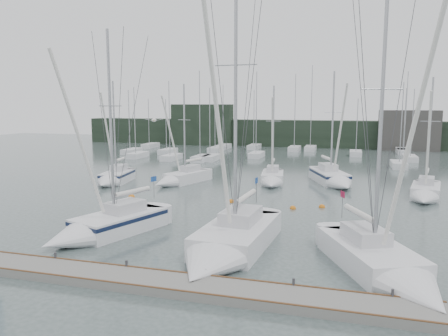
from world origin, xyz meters
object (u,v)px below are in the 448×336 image
(sailboat_near_center, at_px, (224,248))
(sailboat_near_right, at_px, (390,270))
(sailboat_mid_c, at_px, (272,180))
(buoy_d, at_px, (322,207))
(sailboat_mid_a, at_px, (113,178))
(buoy_b, at_px, (293,209))
(buoy_a, at_px, (231,202))
(sailboat_near_left, at_px, (99,228))
(sailboat_mid_e, at_px, (425,194))
(buoy_c, at_px, (132,198))
(sailboat_mid_d, at_px, (334,179))
(sailboat_mid_b, at_px, (179,179))

(sailboat_near_center, bearing_deg, sailboat_near_right, -1.98)
(sailboat_mid_c, relative_size, buoy_d, 20.93)
(sailboat_mid_a, xyz_separation_m, buoy_b, (19.00, -5.59, -0.57))
(sailboat_near_right, bearing_deg, buoy_b, 90.15)
(buoy_a, xyz_separation_m, buoy_b, (5.23, -0.85, 0.00))
(sailboat_near_left, height_order, sailboat_mid_e, sailboat_near_left)
(sailboat_near_right, bearing_deg, buoy_c, 121.95)
(sailboat_mid_d, xyz_separation_m, buoy_d, (-0.57, -10.13, -0.60))
(sailboat_near_left, relative_size, sailboat_mid_e, 1.22)
(sailboat_mid_a, relative_size, sailboat_mid_e, 1.01)
(sailboat_near_left, height_order, sailboat_mid_b, sailboat_near_left)
(sailboat_near_left, bearing_deg, sailboat_mid_c, 90.14)
(sailboat_mid_e, height_order, buoy_c, sailboat_mid_e)
(sailboat_mid_e, bearing_deg, sailboat_mid_b, -172.15)
(sailboat_mid_b, xyz_separation_m, buoy_b, (12.59, -7.45, -0.52))
(sailboat_mid_d, bearing_deg, sailboat_mid_a, 173.85)
(sailboat_mid_c, distance_m, buoy_b, 10.24)
(sailboat_mid_c, height_order, buoy_a, sailboat_mid_c)
(sailboat_mid_d, relative_size, buoy_d, 24.08)
(buoy_d, bearing_deg, buoy_b, -153.01)
(sailboat_mid_a, bearing_deg, sailboat_near_right, -44.94)
(buoy_b, relative_size, buoy_c, 0.85)
(sailboat_mid_c, relative_size, buoy_b, 21.24)
(buoy_b, relative_size, buoy_d, 0.99)
(buoy_c, bearing_deg, sailboat_near_right, -33.26)
(sailboat_mid_e, bearing_deg, sailboat_near_center, -113.54)
(sailboat_near_right, bearing_deg, buoy_d, 80.63)
(sailboat_mid_e, height_order, buoy_b, sailboat_mid_e)
(sailboat_mid_e, xyz_separation_m, buoy_a, (-15.67, -5.46, -0.52))
(buoy_c, xyz_separation_m, buoy_d, (16.26, 0.88, 0.00))
(sailboat_mid_b, height_order, sailboat_mid_e, sailboat_mid_e)
(sailboat_near_left, distance_m, sailboat_near_right, 16.68)
(sailboat_near_left, bearing_deg, buoy_b, 65.18)
(buoy_c, bearing_deg, sailboat_near_center, -45.86)
(sailboat_mid_a, relative_size, sailboat_mid_c, 1.05)
(sailboat_mid_a, xyz_separation_m, buoy_a, (13.77, -4.74, -0.57))
(sailboat_near_left, height_order, sailboat_near_right, sailboat_near_right)
(sailboat_near_center, distance_m, buoy_d, 13.92)
(sailboat_mid_e, bearing_deg, buoy_a, -150.11)
(sailboat_near_right, bearing_deg, buoy_a, 104.36)
(sailboat_near_center, xyz_separation_m, sailboat_mid_d, (4.84, 23.37, -0.01))
(buoy_a, bearing_deg, buoy_d, 1.93)
(sailboat_near_left, relative_size, sailboat_mid_a, 1.21)
(sailboat_near_right, xyz_separation_m, sailboat_mid_a, (-25.04, 18.58, 0.00))
(sailboat_near_left, xyz_separation_m, sailboat_near_right, (16.53, -2.25, -0.02))
(sailboat_near_right, distance_m, sailboat_mid_a, 31.19)
(sailboat_mid_a, relative_size, buoy_d, 22.04)
(sailboat_near_left, bearing_deg, sailboat_mid_a, 137.02)
(sailboat_mid_a, height_order, sailboat_mid_c, sailboat_mid_a)
(sailboat_mid_e, xyz_separation_m, buoy_b, (-10.44, -6.31, -0.52))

